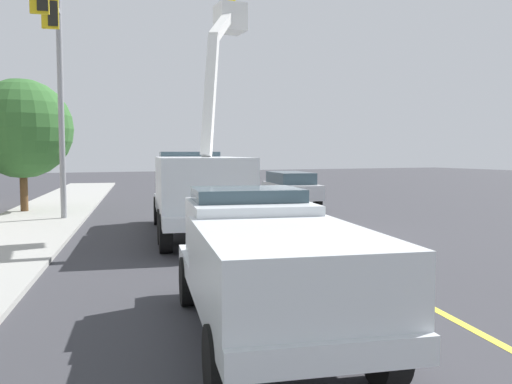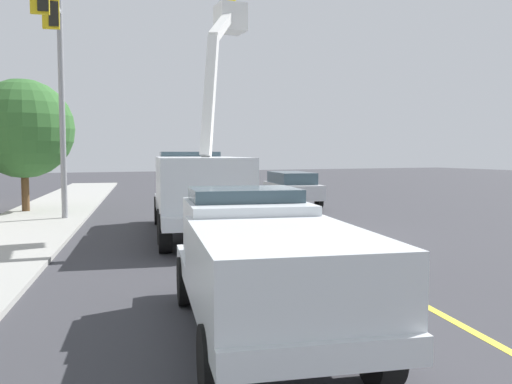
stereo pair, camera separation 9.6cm
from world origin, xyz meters
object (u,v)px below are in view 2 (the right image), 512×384
at_px(service_pickup_truck, 263,261).
at_px(passing_minivan, 292,187).
at_px(utility_bucket_truck, 197,184).
at_px(traffic_cone_mid_front, 291,243).
at_px(traffic_signal_mast, 52,49).
at_px(traffic_cone_mid_rear, 229,209).

xyz_separation_m(service_pickup_truck, passing_minivan, (16.66, -8.94, -0.15)).
distance_m(utility_bucket_truck, traffic_cone_mid_front, 5.10).
height_order(utility_bucket_truck, service_pickup_truck, utility_bucket_truck).
height_order(service_pickup_truck, traffic_cone_mid_front, service_pickup_truck).
xyz_separation_m(service_pickup_truck, traffic_cone_mid_front, (4.73, -2.84, -0.70)).
bearing_deg(traffic_signal_mast, utility_bucket_truck, -128.24).
relative_size(utility_bucket_truck, passing_minivan, 1.68).
bearing_deg(utility_bucket_truck, traffic_cone_mid_rear, -34.55).
distance_m(service_pickup_truck, traffic_cone_mid_front, 5.56).
xyz_separation_m(traffic_cone_mid_rear, traffic_signal_mast, (-0.18, 6.53, 5.82)).
bearing_deg(traffic_cone_mid_rear, utility_bucket_truck, 145.45).
xyz_separation_m(utility_bucket_truck, passing_minivan, (7.06, -7.03, -0.66)).
bearing_deg(traffic_signal_mast, passing_minivan, -71.30).
height_order(service_pickup_truck, passing_minivan, service_pickup_truck).
height_order(traffic_cone_mid_rear, traffic_signal_mast, traffic_signal_mast).
bearing_deg(traffic_cone_mid_front, passing_minivan, -27.10).
bearing_deg(passing_minivan, service_pickup_truck, 151.76).
xyz_separation_m(traffic_cone_mid_front, traffic_signal_mast, (8.14, 5.08, 5.78)).
distance_m(utility_bucket_truck, traffic_signal_mast, 6.98).
height_order(traffic_cone_mid_front, traffic_signal_mast, traffic_signal_mast).
relative_size(passing_minivan, traffic_signal_mast, 0.57).
bearing_deg(service_pickup_truck, traffic_cone_mid_front, -30.98).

